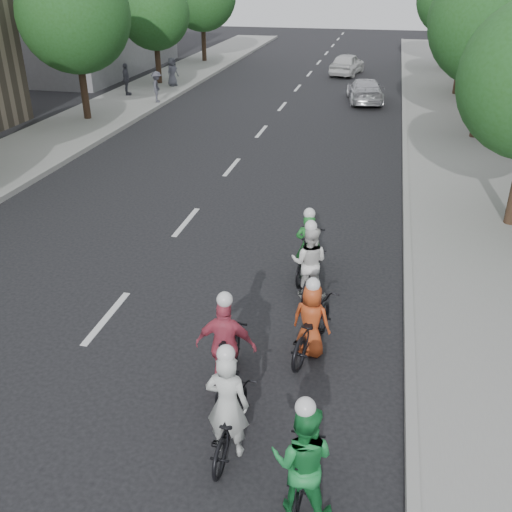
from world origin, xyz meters
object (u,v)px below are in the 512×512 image
(cyclist_2, at_px, (309,269))
(spectator_1, at_px, (126,79))
(cyclist_5, at_px, (303,467))
(follow_car_trail, at_px, (347,64))
(cyclist_1, at_px, (227,353))
(cyclist_4, at_px, (311,325))
(cyclist_3, at_px, (308,252))
(follow_car_lead, at_px, (365,90))
(cyclist_0, at_px, (229,416))
(spectator_2, at_px, (172,72))
(spectator_0, at_px, (157,87))

(cyclist_2, xyz_separation_m, spectator_1, (-12.48, 18.42, 0.34))
(cyclist_5, bearing_deg, follow_car_trail, -84.55)
(cyclist_2, bearing_deg, cyclist_5, 98.92)
(cyclist_1, relative_size, cyclist_4, 0.93)
(cyclist_4, xyz_separation_m, spectator_1, (-12.81, 20.45, 0.40))
(cyclist_3, bearing_deg, follow_car_lead, -82.71)
(cyclist_0, xyz_separation_m, spectator_2, (-10.46, 26.12, 0.32))
(cyclist_0, bearing_deg, cyclist_3, -93.10)
(cyclist_0, distance_m, spectator_1, 26.02)
(follow_car_trail, distance_m, spectator_0, 14.19)
(spectator_2, bearing_deg, cyclist_2, -129.69)
(follow_car_lead, distance_m, spectator_1, 12.70)
(cyclist_3, height_order, follow_car_lead, cyclist_3)
(cyclist_4, relative_size, spectator_1, 1.24)
(cyclist_0, relative_size, spectator_1, 1.16)
(cyclist_4, bearing_deg, cyclist_1, 58.26)
(cyclist_0, height_order, cyclist_5, cyclist_0)
(cyclist_0, distance_m, cyclist_3, 5.51)
(cyclist_0, distance_m, cyclist_2, 4.71)
(cyclist_4, distance_m, spectator_1, 24.13)
(spectator_1, bearing_deg, cyclist_5, -168.55)
(cyclist_3, height_order, cyclist_4, cyclist_3)
(cyclist_3, bearing_deg, cyclist_4, 107.30)
(spectator_2, bearing_deg, follow_car_trail, -30.92)
(follow_car_lead, height_order, follow_car_trail, follow_car_trail)
(cyclist_0, relative_size, spectator_2, 1.22)
(cyclist_5, xyz_separation_m, follow_car_lead, (-0.58, 25.61, -0.11))
(cyclist_4, xyz_separation_m, follow_car_trail, (-1.81, 30.33, 0.10))
(cyclist_0, distance_m, follow_car_lead, 24.82)
(cyclist_3, bearing_deg, spectator_2, -54.27)
(cyclist_3, distance_m, cyclist_4, 2.88)
(cyclist_2, relative_size, follow_car_trail, 0.45)
(cyclist_5, bearing_deg, cyclist_3, -80.79)
(cyclist_0, relative_size, follow_car_trail, 0.48)
(cyclist_0, height_order, cyclist_4, cyclist_0)
(cyclist_0, distance_m, cyclist_4, 2.79)
(follow_car_lead, bearing_deg, cyclist_2, 81.19)
(cyclist_2, distance_m, spectator_0, 19.92)
(cyclist_3, xyz_separation_m, cyclist_5, (0.82, -6.30, 0.08))
(cyclist_0, xyz_separation_m, spectator_0, (-9.69, 21.79, 0.30))
(cyclist_4, xyz_separation_m, cyclist_5, (0.36, -3.45, 0.14))
(cyclist_5, xyz_separation_m, spectator_2, (-11.66, 26.91, 0.22))
(cyclist_1, bearing_deg, cyclist_2, -107.80)
(cyclist_0, relative_size, cyclist_1, 1.00)
(follow_car_lead, bearing_deg, cyclist_3, 80.76)
(follow_car_lead, distance_m, spectator_0, 10.75)
(spectator_0, bearing_deg, follow_car_lead, -90.41)
(cyclist_0, height_order, follow_car_trail, cyclist_0)
(cyclist_4, bearing_deg, cyclist_5, 107.70)
(cyclist_0, bearing_deg, spectator_2, -67.33)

